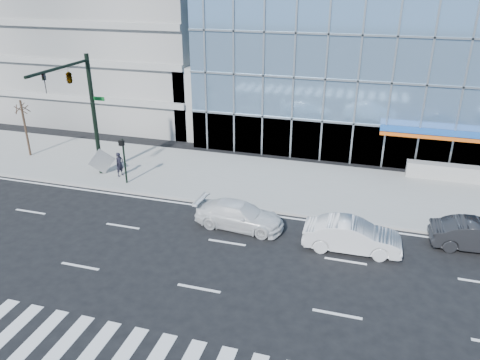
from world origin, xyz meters
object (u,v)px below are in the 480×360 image
at_px(traffic_signal, 77,90).
at_px(white_sedan, 352,236).
at_px(street_tree_near, 22,108).
at_px(pedestrian, 120,164).
at_px(white_suv, 239,215).
at_px(ped_signal_post, 123,154).
at_px(tilted_panel, 102,161).
at_px(dark_sedan, 478,236).

height_order(traffic_signal, white_sedan, traffic_signal).
distance_m(street_tree_near, pedestrian, 9.11).
bearing_deg(white_suv, street_tree_near, 76.38).
bearing_deg(ped_signal_post, tilted_panel, 157.78).
bearing_deg(street_tree_near, white_sedan, -14.76).
bearing_deg(ped_signal_post, white_suv, -20.24).
height_order(dark_sedan, tilted_panel, tilted_panel).
distance_m(white_sedan, pedestrian, 16.34).
bearing_deg(pedestrian, dark_sedan, -79.03).
xyz_separation_m(traffic_signal, dark_sedan, (23.14, -1.57, -5.42)).
distance_m(traffic_signal, dark_sedan, 23.82).
height_order(white_sedan, tilted_panel, tilted_panel).
distance_m(ped_signal_post, white_suv, 9.33).
bearing_deg(tilted_panel, dark_sedan, -44.63).
relative_size(street_tree_near, dark_sedan, 0.94).
bearing_deg(traffic_signal, white_suv, -14.17).
height_order(traffic_signal, pedestrian, traffic_signal).
relative_size(traffic_signal, white_suv, 1.65).
bearing_deg(pedestrian, white_suv, -94.77).
height_order(traffic_signal, tilted_panel, traffic_signal).
bearing_deg(tilted_panel, street_tree_near, 129.81).
bearing_deg(dark_sedan, pedestrian, 78.37).
bearing_deg(pedestrian, traffic_signal, 150.36).
bearing_deg(pedestrian, ped_signal_post, -116.66).
xyz_separation_m(traffic_signal, pedestrian, (1.53, 1.36, -5.19)).
distance_m(street_tree_near, dark_sedan, 30.63).
height_order(ped_signal_post, tilted_panel, ped_signal_post).
relative_size(traffic_signal, pedestrian, 4.85).
bearing_deg(traffic_signal, tilted_panel, 80.27).
height_order(ped_signal_post, white_suv, ped_signal_post).
xyz_separation_m(white_sedan, pedestrian, (-15.62, 4.79, 0.19)).
relative_size(ped_signal_post, pedestrian, 1.82).
bearing_deg(white_sedan, ped_signal_post, 73.76).
relative_size(ped_signal_post, white_suv, 0.62).
bearing_deg(street_tree_near, dark_sedan, -8.49).
xyz_separation_m(ped_signal_post, tilted_panel, (-2.27, 0.93, -1.08)).
bearing_deg(dark_sedan, ped_signal_post, 80.70).
bearing_deg(tilted_panel, white_sedan, -53.13).
height_order(traffic_signal, street_tree_near, traffic_signal).
bearing_deg(white_sedan, pedestrian, 71.28).
relative_size(street_tree_near, tilted_panel, 3.25).
height_order(traffic_signal, white_suv, traffic_signal).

